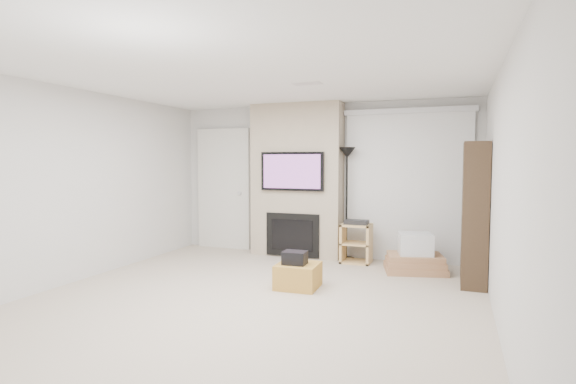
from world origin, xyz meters
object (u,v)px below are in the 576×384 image
at_px(av_stand, 356,240).
at_px(box_stack, 415,257).
at_px(floor_lamp, 347,171).
at_px(ottoman, 298,276).
at_px(bookshelf, 475,214).

relative_size(av_stand, box_stack, 0.70).
bearing_deg(box_stack, floor_lamp, 158.52).
bearing_deg(av_stand, floor_lamp, 141.43).
bearing_deg(floor_lamp, box_stack, -21.48).
bearing_deg(floor_lamp, ottoman, -96.25).
height_order(ottoman, bookshelf, bookshelf).
distance_m(av_stand, box_stack, 0.95).
bearing_deg(ottoman, floor_lamp, 83.75).
distance_m(ottoman, floor_lamp, 2.17).
height_order(ottoman, av_stand, av_stand).
height_order(av_stand, box_stack, av_stand).
relative_size(ottoman, floor_lamp, 0.28).
xyz_separation_m(floor_lamp, bookshelf, (1.84, -0.81, -0.50)).
xyz_separation_m(ottoman, floor_lamp, (0.19, 1.76, 1.25)).
distance_m(floor_lamp, box_stack, 1.67).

